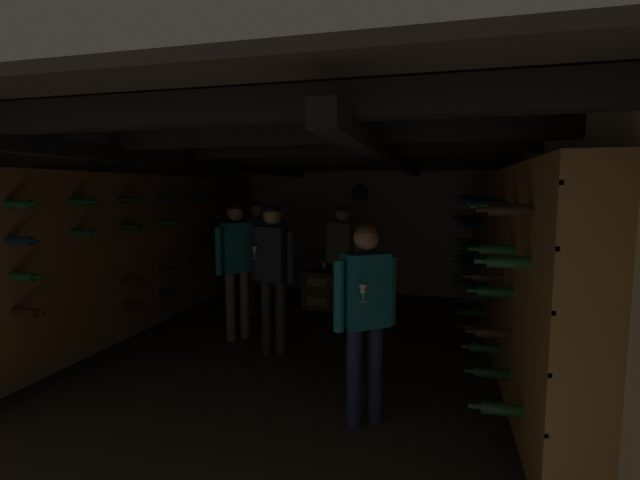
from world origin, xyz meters
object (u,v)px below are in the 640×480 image
at_px(person_guest_mid_left, 237,257).
at_px(person_guest_rear_center, 343,252).
at_px(display_bottle, 325,263).
at_px(person_guest_far_left, 258,246).
at_px(person_host_center, 273,264).
at_px(wine_crate_stack, 320,290).
at_px(person_guest_near_right, 365,306).

xyz_separation_m(person_guest_mid_left, person_guest_rear_center, (1.09, 1.14, -0.05)).
xyz_separation_m(display_bottle, person_guest_far_left, (-0.90, -0.50, 0.30)).
height_order(person_host_center, person_guest_far_left, person_host_center).
distance_m(display_bottle, person_guest_rear_center, 0.69).
relative_size(person_host_center, person_guest_mid_left, 1.00).
bearing_deg(wine_crate_stack, person_guest_near_right, -69.42).
xyz_separation_m(wine_crate_stack, person_guest_mid_left, (-0.61, -1.68, 0.74)).
distance_m(display_bottle, person_guest_near_right, 3.52).
bearing_deg(person_host_center, display_bottle, 87.78).
height_order(person_guest_mid_left, person_guest_far_left, person_guest_mid_left).
bearing_deg(person_guest_far_left, person_host_center, -61.83).
distance_m(wine_crate_stack, person_guest_near_right, 3.64).
height_order(wine_crate_stack, person_guest_rear_center, person_guest_rear_center).
height_order(person_host_center, person_guest_mid_left, person_guest_mid_left).
height_order(display_bottle, person_guest_mid_left, person_guest_mid_left).
height_order(display_bottle, person_guest_rear_center, person_guest_rear_center).
bearing_deg(person_guest_rear_center, person_host_center, -107.12).
bearing_deg(display_bottle, person_host_center, -92.22).
relative_size(person_guest_near_right, person_guest_far_left, 0.95).
bearing_deg(person_guest_mid_left, person_host_center, -31.99).
xyz_separation_m(person_host_center, person_guest_far_left, (-0.82, 1.52, -0.01)).
bearing_deg(person_guest_near_right, person_host_center, 134.33).
bearing_deg(person_guest_mid_left, person_guest_rear_center, 46.16).
bearing_deg(person_guest_far_left, person_guest_rear_center, -0.02).
xyz_separation_m(person_host_center, person_guest_near_right, (1.25, -1.28, -0.06)).
distance_m(person_guest_rear_center, person_guest_far_left, 1.29).
height_order(wine_crate_stack, person_guest_mid_left, person_guest_mid_left).
distance_m(person_host_center, person_guest_near_right, 1.79).
bearing_deg(display_bottle, person_guest_rear_center, -52.25).
height_order(person_guest_near_right, person_guest_far_left, person_guest_far_left).
xyz_separation_m(person_guest_rear_center, person_guest_far_left, (-1.29, 0.00, 0.04)).
xyz_separation_m(person_guest_mid_left, person_guest_near_right, (1.87, -1.67, -0.07)).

